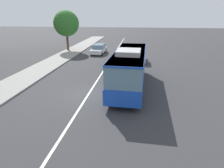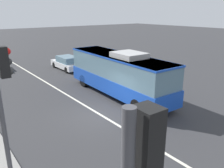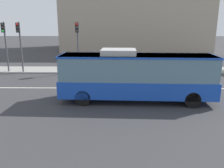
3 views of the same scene
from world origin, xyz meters
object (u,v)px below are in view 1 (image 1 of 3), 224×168
object	(u,v)px
sedan_white	(99,49)
sedan_white_ahead	(138,56)
transit_bus	(129,67)
street_tree_kerbside_left	(66,24)

from	to	relation	value
sedan_white	sedan_white_ahead	distance (m)	7.97
transit_bus	sedan_white_ahead	distance (m)	9.90
transit_bus	sedan_white_ahead	xyz separation A→B (m)	(9.82, -0.72, -1.09)
transit_bus	street_tree_kerbside_left	bearing A→B (deg)	36.80
sedan_white	street_tree_kerbside_left	xyz separation A→B (m)	(1.83, 5.76, 3.78)
transit_bus	sedan_white	world-z (taller)	transit_bus
transit_bus	sedan_white_ahead	bearing A→B (deg)	-1.98
sedan_white	sedan_white_ahead	world-z (taller)	same
street_tree_kerbside_left	sedan_white_ahead	bearing A→B (deg)	-118.90
sedan_white	sedan_white_ahead	bearing A→B (deg)	55.25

